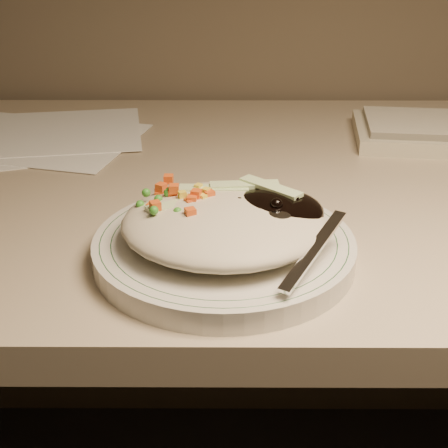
{
  "coord_description": "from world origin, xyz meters",
  "views": [
    {
      "loc": [
        -0.09,
        0.64,
        1.04
      ],
      "look_at": [
        -0.1,
        1.17,
        0.78
      ],
      "focal_mm": 50.0,
      "sensor_mm": 36.0,
      "label": 1
    }
  ],
  "objects": [
    {
      "name": "plate",
      "position": [
        -0.1,
        1.17,
        0.75
      ],
      "size": [
        0.25,
        0.25,
        0.02
      ],
      "primitive_type": "cylinder",
      "color": "silver",
      "rests_on": "desk"
    },
    {
      "name": "desk",
      "position": [
        0.0,
        1.38,
        0.54
      ],
      "size": [
        1.4,
        0.7,
        0.74
      ],
      "color": "tan",
      "rests_on": "ground"
    },
    {
      "name": "plate_rim",
      "position": [
        -0.1,
        1.17,
        0.76
      ],
      "size": [
        0.24,
        0.24,
        0.0
      ],
      "color": "#144723",
      "rests_on": "plate"
    },
    {
      "name": "papers",
      "position": [
        -0.4,
        1.51,
        0.74
      ],
      "size": [
        0.41,
        0.33,
        0.0
      ],
      "color": "white",
      "rests_on": "desk"
    },
    {
      "name": "meal",
      "position": [
        -0.09,
        1.17,
        0.78
      ],
      "size": [
        0.21,
        0.19,
        0.05
      ],
      "color": "#B2A790",
      "rests_on": "plate"
    }
  ]
}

